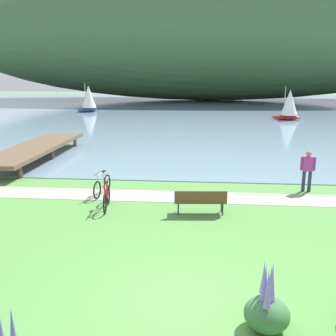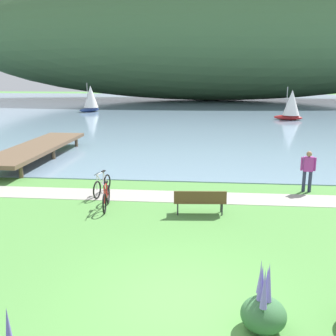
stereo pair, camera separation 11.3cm
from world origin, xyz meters
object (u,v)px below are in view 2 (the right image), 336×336
(person_at_shoreline, at_px, (308,169))
(sailboat_mid_bay, at_px, (91,98))
(park_bench_near_camera, at_px, (200,200))
(bicycle_beside_path, at_px, (102,185))
(bicycle_leaning_near_bench, at_px, (106,198))
(sailboat_nearest_to_shore, at_px, (291,105))

(person_at_shoreline, xyz_separation_m, sailboat_mid_bay, (-18.92, 33.24, 0.77))
(park_bench_near_camera, bearing_deg, sailboat_mid_bay, 111.85)
(park_bench_near_camera, height_order, bicycle_beside_path, bicycle_beside_path)
(sailboat_mid_bay, bearing_deg, bicycle_leaning_near_bench, -72.75)
(park_bench_near_camera, xyz_separation_m, sailboat_mid_bay, (-14.57, 36.34, 1.23))
(bicycle_beside_path, bearing_deg, sailboat_nearest_to_shore, 64.67)
(park_bench_near_camera, bearing_deg, person_at_shoreline, 35.52)
(bicycle_beside_path, bearing_deg, person_at_shoreline, 8.48)
(bicycle_leaning_near_bench, relative_size, bicycle_beside_path, 1.00)
(park_bench_near_camera, xyz_separation_m, bicycle_leaning_near_bench, (-3.38, 0.29, -0.12))
(bicycle_leaning_near_bench, bearing_deg, person_at_shoreline, 20.01)
(bicycle_leaning_near_bench, bearing_deg, sailboat_nearest_to_shore, 66.84)
(park_bench_near_camera, height_order, sailboat_mid_bay, sailboat_mid_bay)
(bicycle_beside_path, bearing_deg, bicycle_leaning_near_bench, -70.06)
(bicycle_beside_path, height_order, person_at_shoreline, person_at_shoreline)
(bicycle_leaning_near_bench, bearing_deg, bicycle_beside_path, 109.94)
(bicycle_leaning_near_bench, distance_m, person_at_shoreline, 8.25)
(bicycle_beside_path, distance_m, sailboat_nearest_to_shore, 30.33)
(bicycle_beside_path, relative_size, sailboat_nearest_to_shore, 0.51)
(bicycle_leaning_near_bench, distance_m, sailboat_nearest_to_shore, 31.53)
(person_at_shoreline, relative_size, sailboat_mid_bay, 0.47)
(person_at_shoreline, distance_m, sailboat_nearest_to_shore, 26.57)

